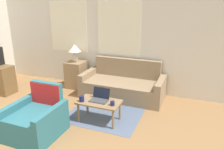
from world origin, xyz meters
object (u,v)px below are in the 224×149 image
Objects in this scene: couch at (123,86)px; cup_navy at (82,99)px; table_lamp at (75,50)px; laptop at (100,98)px; coffee_table at (99,104)px; cup_yellow at (112,103)px; armchair at (37,120)px.

cup_navy is at bearing -103.74° from couch.
table_lamp reaches higher than cup_navy.
cup_navy is (-0.29, -0.17, 0.00)m from laptop.
table_lamp is 1.95m from laptop.
table_lamp is at bearing 134.32° from laptop.
couch reaches higher than coffee_table.
cup_yellow is at bearing -13.01° from coffee_table.
cup_yellow is at bearing 5.34° from cup_navy.
coffee_table is at bearing 44.46° from armchair.
laptop is (-0.05, -1.23, 0.20)m from couch.
table_lamp reaches higher than armchair.
cup_navy is at bearing -157.61° from coffee_table.
laptop is (-0.01, 0.05, 0.11)m from coffee_table.
coffee_table is (-0.04, -1.27, 0.09)m from couch.
couch is 1.56m from table_lamp.
laptop reaches higher than cup_yellow.
coffee_table is at bearing -46.51° from table_lamp.
cup_yellow is at bearing 33.28° from armchair.
armchair is (-0.84, -2.06, 0.01)m from couch.
armchair is 1.05× the size of coffee_table.
laptop is 4.16× the size of cup_yellow.
laptop is 0.34m from cup_navy.
cup_yellow is (0.59, 0.06, -0.01)m from cup_navy.
armchair reaches higher than cup_yellow.
cup_yellow is (0.25, -1.34, 0.19)m from couch.
armchair is 7.89× the size of cup_navy.
armchair is at bearing -146.72° from cup_yellow.
table_lamp is at bearing 133.49° from coffee_table.
cup_yellow is (1.09, 0.72, 0.18)m from armchair.
cup_navy is 0.59m from cup_yellow.
cup_yellow is (0.30, -0.12, -0.01)m from laptop.
couch reaches higher than cup_navy.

